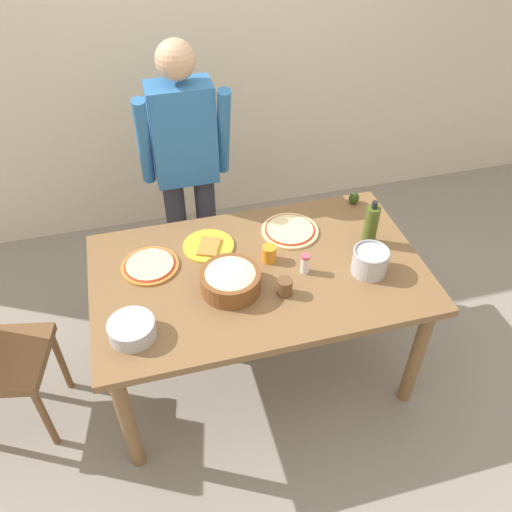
% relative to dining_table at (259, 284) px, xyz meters
% --- Properties ---
extents(ground, '(8.00, 8.00, 0.00)m').
position_rel_dining_table_xyz_m(ground, '(0.00, 0.00, -0.67)').
color(ground, gray).
extents(wall_back, '(5.60, 0.10, 2.60)m').
position_rel_dining_table_xyz_m(wall_back, '(0.00, 1.60, 0.63)').
color(wall_back, beige).
rests_on(wall_back, ground).
extents(dining_table, '(1.60, 0.96, 0.76)m').
position_rel_dining_table_xyz_m(dining_table, '(0.00, 0.00, 0.00)').
color(dining_table, brown).
rests_on(dining_table, ground).
extents(person_cook, '(0.49, 0.25, 1.62)m').
position_rel_dining_table_xyz_m(person_cook, '(-0.22, 0.76, 0.27)').
color(person_cook, '#2D2D38').
rests_on(person_cook, ground).
extents(pizza_raw_on_board, '(0.30, 0.30, 0.02)m').
position_rel_dining_table_xyz_m(pizza_raw_on_board, '(0.24, 0.25, 0.10)').
color(pizza_raw_on_board, beige).
rests_on(pizza_raw_on_board, dining_table).
extents(pizza_cooked_on_tray, '(0.28, 0.28, 0.02)m').
position_rel_dining_table_xyz_m(pizza_cooked_on_tray, '(-0.50, 0.16, 0.10)').
color(pizza_cooked_on_tray, '#C67A33').
rests_on(pizza_cooked_on_tray, dining_table).
extents(plate_with_slice, '(0.26, 0.26, 0.02)m').
position_rel_dining_table_xyz_m(plate_with_slice, '(-0.20, 0.23, 0.10)').
color(plate_with_slice, gold).
rests_on(plate_with_slice, dining_table).
extents(popcorn_bowl, '(0.28, 0.28, 0.11)m').
position_rel_dining_table_xyz_m(popcorn_bowl, '(-0.16, -0.09, 0.15)').
color(popcorn_bowl, brown).
rests_on(popcorn_bowl, dining_table).
extents(mixing_bowl_steel, '(0.20, 0.20, 0.08)m').
position_rel_dining_table_xyz_m(mixing_bowl_steel, '(-0.62, -0.25, 0.13)').
color(mixing_bowl_steel, '#B7B7BC').
rests_on(mixing_bowl_steel, dining_table).
extents(olive_oil_bottle, '(0.07, 0.07, 0.26)m').
position_rel_dining_table_xyz_m(olive_oil_bottle, '(0.59, 0.06, 0.20)').
color(olive_oil_bottle, '#47561E').
rests_on(olive_oil_bottle, dining_table).
extents(steel_pot, '(0.17, 0.17, 0.13)m').
position_rel_dining_table_xyz_m(steel_pot, '(0.51, -0.14, 0.16)').
color(steel_pot, '#B7B7BC').
rests_on(steel_pot, dining_table).
extents(cup_orange, '(0.07, 0.07, 0.08)m').
position_rel_dining_table_xyz_m(cup_orange, '(0.07, 0.06, 0.13)').
color(cup_orange, orange).
rests_on(cup_orange, dining_table).
extents(cup_small_brown, '(0.07, 0.07, 0.08)m').
position_rel_dining_table_xyz_m(cup_small_brown, '(0.07, -0.18, 0.13)').
color(cup_small_brown, brown).
rests_on(cup_small_brown, dining_table).
extents(salt_shaker, '(0.04, 0.04, 0.11)m').
position_rel_dining_table_xyz_m(salt_shaker, '(0.21, -0.07, 0.14)').
color(salt_shaker, white).
rests_on(salt_shaker, dining_table).
extents(avocado, '(0.06, 0.06, 0.07)m').
position_rel_dining_table_xyz_m(avocado, '(0.66, 0.40, 0.13)').
color(avocado, '#2D4219').
rests_on(avocado, dining_table).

